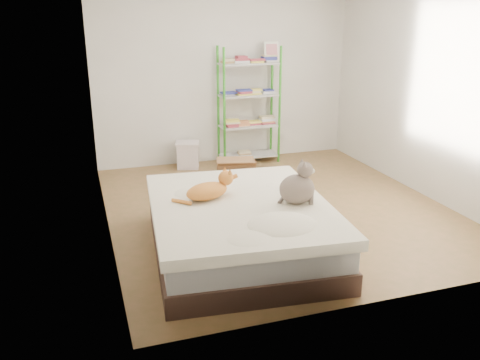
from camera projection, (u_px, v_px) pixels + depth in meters
name	position (u px, v px, depth m)	size (l,w,h in m)	color
room	(279.00, 96.00, 5.48)	(3.81, 4.21, 2.61)	#8F633F
bed	(240.00, 228.00, 4.74)	(1.78, 2.14, 0.51)	#472F26
orange_cat	(207.00, 189.00, 4.71)	(0.50, 0.27, 0.20)	orange
grey_cat	(297.00, 183.00, 4.58)	(0.29, 0.35, 0.40)	#7B6559
shelf_unit	(249.00, 102.00, 7.39)	(0.91, 0.36, 1.74)	green
cardboard_box	(236.00, 173.00, 6.58)	(0.56, 0.56, 0.39)	#886140
white_bin	(188.00, 155.00, 7.32)	(0.40, 0.37, 0.38)	silver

